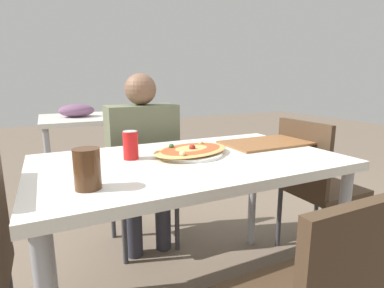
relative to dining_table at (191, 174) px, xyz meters
The scene contains 9 objects.
dining_table is the anchor object (origin of this frame).
chair_far_seated 0.74m from the dining_table, 93.12° to the left, with size 0.40×0.40×0.86m.
chair_side_right 0.88m from the dining_table, ahead, with size 0.40×0.40×0.86m.
person_seated 0.60m from the dining_table, 93.69° to the left, with size 0.43×0.23×1.13m.
pizza_main 0.11m from the dining_table, 62.82° to the left, with size 0.45×0.36×0.05m.
soda_can 0.30m from the dining_table, 157.36° to the left, with size 0.07×0.07×0.12m.
drink_glass 0.52m from the dining_table, 156.28° to the right, with size 0.08×0.08×0.13m.
serving_tray 0.52m from the dining_table, 10.46° to the left, with size 0.47×0.28×0.01m.
background_table 1.86m from the dining_table, 93.72° to the left, with size 1.10×0.80×0.87m.
Camera 1 is at (-0.56, -1.16, 1.09)m, focal length 28.00 mm.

